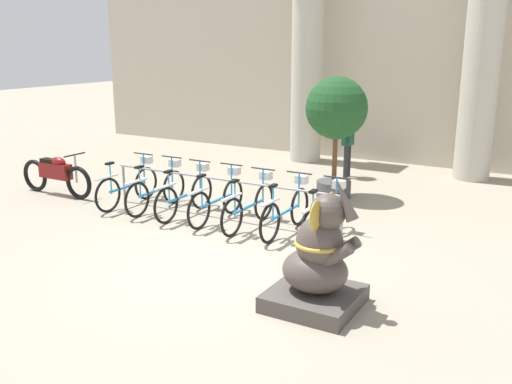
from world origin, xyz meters
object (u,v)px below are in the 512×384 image
(bicycle_5, at_px, (287,210))
(potted_tree, at_px, (336,115))
(motorcycle, at_px, (56,174))
(bicycle_0, at_px, (129,185))
(bicycle_2, at_px, (186,195))
(bicycle_6, at_px, (325,217))
(person_pedestrian, at_px, (348,138))
(bicycle_3, at_px, (218,199))
(elephant_statue, at_px, (318,263))
(bicycle_1, at_px, (157,190))
(bicycle_4, at_px, (250,205))

(bicycle_5, xyz_separation_m, potted_tree, (-0.21, 2.58, 1.32))
(motorcycle, bearing_deg, bicycle_0, 6.09)
(bicycle_2, distance_m, motorcycle, 3.24)
(bicycle_5, height_order, bicycle_6, same)
(bicycle_6, bearing_deg, bicycle_5, -179.91)
(bicycle_6, bearing_deg, person_pedestrian, 106.79)
(bicycle_0, xyz_separation_m, motorcycle, (-1.84, -0.20, 0.06))
(motorcycle, bearing_deg, bicycle_3, 3.26)
(bicycle_5, bearing_deg, bicycle_0, -179.59)
(bicycle_0, distance_m, motorcycle, 1.85)
(person_pedestrian, bearing_deg, bicycle_6, -73.21)
(bicycle_6, xyz_separation_m, potted_tree, (-0.91, 2.58, 1.32))
(potted_tree, bearing_deg, bicycle_2, -125.90)
(bicycle_5, bearing_deg, bicycle_2, -179.41)
(bicycle_2, xyz_separation_m, bicycle_5, (2.09, 0.02, 0.00))
(bicycle_0, distance_m, bicycle_5, 3.49)
(elephant_statue, relative_size, potted_tree, 0.68)
(bicycle_5, xyz_separation_m, motorcycle, (-5.33, -0.22, 0.06))
(bicycle_1, relative_size, bicycle_6, 1.00)
(bicycle_1, bearing_deg, bicycle_4, -1.20)
(elephant_statue, xyz_separation_m, potted_tree, (-1.81, 4.88, 1.15))
(bicycle_3, bearing_deg, potted_tree, 65.30)
(bicycle_3, bearing_deg, bicycle_5, -0.11)
(bicycle_3, bearing_deg, person_pedestrian, 80.28)
(bicycle_0, bearing_deg, elephant_statue, -24.11)
(bicycle_2, relative_size, motorcycle, 0.87)
(bicycle_0, height_order, bicycle_6, same)
(bicycle_4, distance_m, potted_tree, 2.97)
(elephant_statue, bearing_deg, motorcycle, 163.29)
(bicycle_6, distance_m, person_pedestrian, 4.65)
(bicycle_4, height_order, potted_tree, potted_tree)
(bicycle_1, xyz_separation_m, bicycle_5, (2.79, -0.01, 0.00))
(person_pedestrian, bearing_deg, potted_tree, -76.97)
(bicycle_6, relative_size, person_pedestrian, 1.11)
(elephant_statue, height_order, potted_tree, potted_tree)
(motorcycle, xyz_separation_m, potted_tree, (5.12, 2.80, 1.26))
(bicycle_1, xyz_separation_m, elephant_statue, (4.39, -2.31, 0.17))
(bicycle_4, relative_size, elephant_statue, 1.04)
(potted_tree, bearing_deg, bicycle_4, -100.55)
(bicycle_5, distance_m, motorcycle, 5.33)
(bicycle_0, bearing_deg, bicycle_5, 0.41)
(bicycle_0, xyz_separation_m, bicycle_4, (2.79, -0.01, 0.00))
(motorcycle, bearing_deg, bicycle_2, 3.53)
(bicycle_5, bearing_deg, bicycle_4, -176.87)
(bicycle_3, bearing_deg, bicycle_4, -3.34)
(motorcycle, xyz_separation_m, person_pedestrian, (4.69, 4.65, 0.48))
(bicycle_0, bearing_deg, person_pedestrian, 57.35)
(bicycle_0, relative_size, bicycle_3, 1.00)
(bicycle_1, bearing_deg, bicycle_5, -0.12)
(bicycle_0, distance_m, bicycle_6, 4.19)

